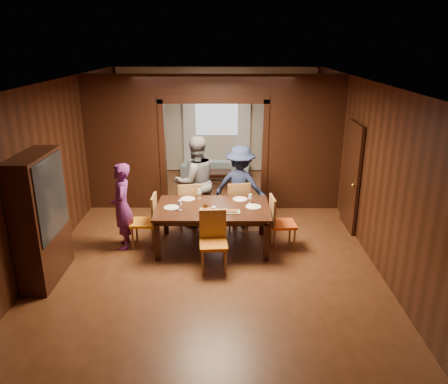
{
  "coord_description": "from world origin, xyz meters",
  "views": [
    {
      "loc": [
        0.28,
        -7.57,
        3.55
      ],
      "look_at": [
        0.23,
        -0.4,
        1.05
      ],
      "focal_mm": 35.0,
      "sensor_mm": 36.0,
      "label": 1
    }
  ],
  "objects_px": {
    "sofa": "(216,168)",
    "dining_table": "(213,227)",
    "person_purple": "(122,206)",
    "chair_far_l": "(189,205)",
    "coffee_table": "(215,179)",
    "chair_near": "(213,242)",
    "chair_right": "(283,222)",
    "person_navy": "(240,186)",
    "chair_far_r": "(237,204)",
    "person_grey": "(196,182)",
    "chair_left": "(144,221)",
    "hutch": "(41,219)"
  },
  "relations": [
    {
      "from": "sofa",
      "to": "dining_table",
      "type": "distance_m",
      "value": 4.24
    },
    {
      "from": "person_purple",
      "to": "chair_far_l",
      "type": "relative_size",
      "value": 1.61
    },
    {
      "from": "dining_table",
      "to": "coffee_table",
      "type": "height_order",
      "value": "dining_table"
    },
    {
      "from": "chair_near",
      "to": "person_purple",
      "type": "bearing_deg",
      "value": 148.87
    },
    {
      "from": "chair_right",
      "to": "chair_far_l",
      "type": "distance_m",
      "value": 1.94
    },
    {
      "from": "person_navy",
      "to": "sofa",
      "type": "xyz_separation_m",
      "value": [
        -0.57,
        3.22,
        -0.55
      ]
    },
    {
      "from": "coffee_table",
      "to": "chair_near",
      "type": "relative_size",
      "value": 0.82
    },
    {
      "from": "coffee_table",
      "to": "chair_far_r",
      "type": "xyz_separation_m",
      "value": [
        0.49,
        -2.53,
        0.28
      ]
    },
    {
      "from": "person_grey",
      "to": "person_purple",
      "type": "bearing_deg",
      "value": 17.09
    },
    {
      "from": "chair_right",
      "to": "chair_near",
      "type": "xyz_separation_m",
      "value": [
        -1.21,
        -0.82,
        0.0
      ]
    },
    {
      "from": "person_grey",
      "to": "sofa",
      "type": "bearing_deg",
      "value": -118.22
    },
    {
      "from": "chair_near",
      "to": "sofa",
      "type": "bearing_deg",
      "value": 86.55
    },
    {
      "from": "person_grey",
      "to": "chair_right",
      "type": "height_order",
      "value": "person_grey"
    },
    {
      "from": "dining_table",
      "to": "chair_far_r",
      "type": "relative_size",
      "value": 2.06
    },
    {
      "from": "person_purple",
      "to": "dining_table",
      "type": "distance_m",
      "value": 1.65
    },
    {
      "from": "chair_far_l",
      "to": "chair_left",
      "type": "bearing_deg",
      "value": 38.03
    },
    {
      "from": "person_grey",
      "to": "sofa",
      "type": "relative_size",
      "value": 0.99
    },
    {
      "from": "person_navy",
      "to": "hutch",
      "type": "bearing_deg",
      "value": 52.48
    },
    {
      "from": "chair_far_r",
      "to": "person_grey",
      "type": "bearing_deg",
      "value": -17.35
    },
    {
      "from": "person_grey",
      "to": "chair_far_r",
      "type": "relative_size",
      "value": 1.88
    },
    {
      "from": "person_grey",
      "to": "chair_left",
      "type": "height_order",
      "value": "person_grey"
    },
    {
      "from": "person_navy",
      "to": "chair_far_r",
      "type": "relative_size",
      "value": 1.68
    },
    {
      "from": "hutch",
      "to": "chair_far_r",
      "type": "bearing_deg",
      "value": 33.68
    },
    {
      "from": "chair_right",
      "to": "chair_near",
      "type": "distance_m",
      "value": 1.46
    },
    {
      "from": "person_purple",
      "to": "coffee_table",
      "type": "relative_size",
      "value": 1.95
    },
    {
      "from": "chair_left",
      "to": "hutch",
      "type": "distance_m",
      "value": 1.82
    },
    {
      "from": "person_navy",
      "to": "person_grey",
      "type": "bearing_deg",
      "value": 18.89
    },
    {
      "from": "chair_right",
      "to": "person_grey",
      "type": "bearing_deg",
      "value": 52.13
    },
    {
      "from": "coffee_table",
      "to": "person_purple",
      "type": "bearing_deg",
      "value": -114.23
    },
    {
      "from": "chair_right",
      "to": "hutch",
      "type": "height_order",
      "value": "hutch"
    },
    {
      "from": "hutch",
      "to": "dining_table",
      "type": "bearing_deg",
      "value": 23.52
    },
    {
      "from": "person_purple",
      "to": "chair_near",
      "type": "xyz_separation_m",
      "value": [
        1.63,
        -0.82,
        -0.29
      ]
    },
    {
      "from": "chair_right",
      "to": "chair_far_l",
      "type": "height_order",
      "value": "same"
    },
    {
      "from": "person_navy",
      "to": "chair_right",
      "type": "distance_m",
      "value": 1.32
    },
    {
      "from": "coffee_table",
      "to": "chair_right",
      "type": "xyz_separation_m",
      "value": [
        1.29,
        -3.46,
        0.28
      ]
    },
    {
      "from": "dining_table",
      "to": "chair_far_r",
      "type": "height_order",
      "value": "chair_far_r"
    },
    {
      "from": "chair_far_l",
      "to": "coffee_table",
      "type": "bearing_deg",
      "value": -108.35
    },
    {
      "from": "sofa",
      "to": "hutch",
      "type": "bearing_deg",
      "value": 71.7
    },
    {
      "from": "chair_near",
      "to": "person_navy",
      "type": "bearing_deg",
      "value": 71.12
    },
    {
      "from": "chair_left",
      "to": "chair_right",
      "type": "bearing_deg",
      "value": 88.79
    },
    {
      "from": "chair_right",
      "to": "chair_far_l",
      "type": "bearing_deg",
      "value": 58.44
    },
    {
      "from": "chair_left",
      "to": "hutch",
      "type": "height_order",
      "value": "hutch"
    },
    {
      "from": "person_grey",
      "to": "person_navy",
      "type": "height_order",
      "value": "person_grey"
    },
    {
      "from": "dining_table",
      "to": "person_grey",
      "type": "bearing_deg",
      "value": 110.07
    },
    {
      "from": "sofa",
      "to": "chair_far_r",
      "type": "xyz_separation_m",
      "value": [
        0.5,
        -3.34,
        0.22
      ]
    },
    {
      "from": "person_grey",
      "to": "chair_far_r",
      "type": "distance_m",
      "value": 0.92
    },
    {
      "from": "chair_far_r",
      "to": "chair_right",
      "type": "bearing_deg",
      "value": 120.79
    },
    {
      "from": "person_purple",
      "to": "chair_right",
      "type": "distance_m",
      "value": 2.86
    },
    {
      "from": "coffee_table",
      "to": "person_navy",
      "type": "bearing_deg",
      "value": -76.91
    },
    {
      "from": "person_navy",
      "to": "sofa",
      "type": "bearing_deg",
      "value": -62.16
    }
  ]
}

